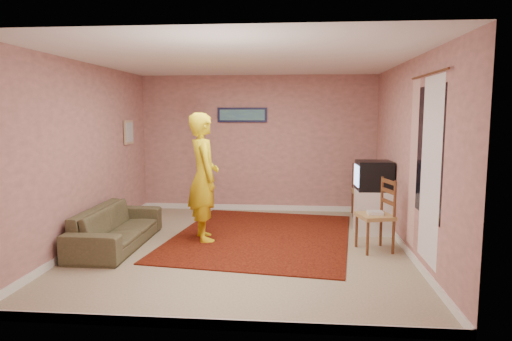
# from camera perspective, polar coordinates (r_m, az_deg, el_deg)

# --- Properties ---
(ground) EXTENTS (5.00, 5.00, 0.00)m
(ground) POSITION_cam_1_polar(r_m,az_deg,el_deg) (6.56, -1.63, -9.53)
(ground) COLOR tan
(ground) RESTS_ON ground
(wall_back) EXTENTS (4.50, 0.02, 2.60)m
(wall_back) POSITION_cam_1_polar(r_m,az_deg,el_deg) (8.79, 0.25, 3.37)
(wall_back) COLOR tan
(wall_back) RESTS_ON ground
(wall_front) EXTENTS (4.50, 0.02, 2.60)m
(wall_front) POSITION_cam_1_polar(r_m,az_deg,el_deg) (3.86, -6.04, -1.64)
(wall_front) COLOR tan
(wall_front) RESTS_ON ground
(wall_left) EXTENTS (0.02, 5.00, 2.60)m
(wall_left) POSITION_cam_1_polar(r_m,az_deg,el_deg) (6.94, -20.45, 1.89)
(wall_left) COLOR tan
(wall_left) RESTS_ON ground
(wall_right) EXTENTS (0.02, 5.00, 2.60)m
(wall_right) POSITION_cam_1_polar(r_m,az_deg,el_deg) (6.45, 18.62, 1.59)
(wall_right) COLOR tan
(wall_right) RESTS_ON ground
(ceiling) EXTENTS (4.50, 5.00, 0.02)m
(ceiling) POSITION_cam_1_polar(r_m,az_deg,el_deg) (6.32, -1.72, 13.66)
(ceiling) COLOR white
(ceiling) RESTS_ON wall_back
(baseboard_back) EXTENTS (4.50, 0.02, 0.10)m
(baseboard_back) POSITION_cam_1_polar(r_m,az_deg,el_deg) (8.95, 0.24, -4.64)
(baseboard_back) COLOR white
(baseboard_back) RESTS_ON ground
(baseboard_front) EXTENTS (4.50, 0.02, 0.10)m
(baseboard_front) POSITION_cam_1_polar(r_m,az_deg,el_deg) (4.24, -5.78, -18.54)
(baseboard_front) COLOR white
(baseboard_front) RESTS_ON ground
(baseboard_left) EXTENTS (0.02, 5.00, 0.10)m
(baseboard_left) POSITION_cam_1_polar(r_m,az_deg,el_deg) (7.15, -19.94, -8.13)
(baseboard_left) COLOR white
(baseboard_left) RESTS_ON ground
(baseboard_right) EXTENTS (0.02, 5.00, 0.10)m
(baseboard_right) POSITION_cam_1_polar(r_m,az_deg,el_deg) (6.68, 18.10, -9.15)
(baseboard_right) COLOR white
(baseboard_right) RESTS_ON ground
(window) EXTENTS (0.01, 1.10, 1.50)m
(window) POSITION_cam_1_polar(r_m,az_deg,el_deg) (5.56, 20.77, 2.21)
(window) COLOR black
(window) RESTS_ON wall_right
(curtain_sheer) EXTENTS (0.01, 0.75, 2.10)m
(curtain_sheer) POSITION_cam_1_polar(r_m,az_deg,el_deg) (5.44, 20.96, -0.03)
(curtain_sheer) COLOR white
(curtain_sheer) RESTS_ON wall_right
(curtain_floral) EXTENTS (0.01, 0.35, 2.10)m
(curtain_floral) POSITION_cam_1_polar(r_m,az_deg,el_deg) (6.10, 19.04, 0.80)
(curtain_floral) COLOR beige
(curtain_floral) RESTS_ON wall_right
(curtain_rod) EXTENTS (0.02, 1.40, 0.02)m
(curtain_rod) POSITION_cam_1_polar(r_m,az_deg,el_deg) (5.55, 20.73, 11.20)
(curtain_rod) COLOR #5B321B
(curtain_rod) RESTS_ON wall_right
(picture_back) EXTENTS (0.95, 0.04, 0.28)m
(picture_back) POSITION_cam_1_polar(r_m,az_deg,el_deg) (8.77, -1.74, 6.96)
(picture_back) COLOR #131435
(picture_back) RESTS_ON wall_back
(picture_left) EXTENTS (0.04, 0.38, 0.42)m
(picture_left) POSITION_cam_1_polar(r_m,az_deg,el_deg) (8.38, -15.62, 4.63)
(picture_left) COLOR tan
(picture_left) RESTS_ON wall_left
(area_rug) EXTENTS (2.99, 3.55, 0.02)m
(area_rug) POSITION_cam_1_polar(r_m,az_deg,el_deg) (7.07, 0.69, -8.21)
(area_rug) COLOR black
(area_rug) RESTS_ON ground
(tv_cabinet) EXTENTS (0.54, 0.49, 0.69)m
(tv_cabinet) POSITION_cam_1_polar(r_m,az_deg,el_deg) (7.44, 14.39, -5.01)
(tv_cabinet) COLOR silver
(tv_cabinet) RESTS_ON ground
(crt_tv) EXTENTS (0.56, 0.50, 0.46)m
(crt_tv) POSITION_cam_1_polar(r_m,az_deg,el_deg) (7.34, 14.49, -0.62)
(crt_tv) COLOR black
(crt_tv) RESTS_ON tv_cabinet
(chair_a) EXTENTS (0.45, 0.43, 0.52)m
(chair_a) POSITION_cam_1_polar(r_m,az_deg,el_deg) (8.63, 13.32, -1.70)
(chair_a) COLOR tan
(chair_a) RESTS_ON ground
(dvd_player) EXTENTS (0.37, 0.29, 0.06)m
(dvd_player) POSITION_cam_1_polar(r_m,az_deg,el_deg) (8.64, 13.31, -2.13)
(dvd_player) COLOR #A7A8AC
(dvd_player) RESTS_ON chair_a
(blue_throw) EXTENTS (0.38, 0.05, 0.40)m
(blue_throw) POSITION_cam_1_polar(r_m,az_deg,el_deg) (8.60, 13.36, -0.47)
(blue_throw) COLOR #7EAACF
(blue_throw) RESTS_ON chair_a
(chair_b) EXTENTS (0.53, 0.55, 0.54)m
(chair_b) POSITION_cam_1_polar(r_m,az_deg,el_deg) (6.46, 14.69, -4.45)
(chair_b) COLOR tan
(chair_b) RESTS_ON ground
(game_console) EXTENTS (0.21, 0.16, 0.04)m
(game_console) POSITION_cam_1_polar(r_m,az_deg,el_deg) (6.48, 14.67, -5.13)
(game_console) COLOR silver
(game_console) RESTS_ON chair_b
(sofa) EXTENTS (0.76, 1.92, 0.56)m
(sofa) POSITION_cam_1_polar(r_m,az_deg,el_deg) (6.83, -17.04, -6.75)
(sofa) COLOR brown
(sofa) RESTS_ON ground
(person) EXTENTS (0.69, 0.81, 1.89)m
(person) POSITION_cam_1_polar(r_m,az_deg,el_deg) (6.76, -6.57, -0.84)
(person) COLOR yellow
(person) RESTS_ON ground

